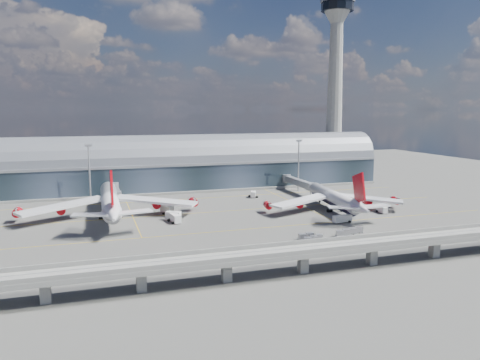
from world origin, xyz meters
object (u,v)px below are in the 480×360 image
object	(u,v)px
floodlight_mast_right	(299,164)
service_truck_4	(253,194)
control_tower	(335,90)
cargo_train_2	(349,232)
airliner_left	(110,201)
airliner_right	(335,199)
service_truck_2	(342,219)
service_truck_5	(167,209)
cargo_train_0	(306,236)
service_truck_3	(382,210)
service_truck_0	(175,218)
cargo_train_1	(314,239)
floodlight_mast_left	(89,172)
service_truck_1	(173,216)

from	to	relation	value
floodlight_mast_right	service_truck_4	size ratio (longest dim) A/B	4.79
control_tower	cargo_train_2	world-z (taller)	control_tower
airliner_left	airliner_right	xyz separation A→B (m)	(86.83, -15.78, -1.28)
floodlight_mast_right	service_truck_2	distance (m)	69.10
service_truck_5	cargo_train_0	world-z (taller)	service_truck_5
floodlight_mast_right	service_truck_5	bearing A→B (deg)	-156.09
floodlight_mast_right	airliner_left	xyz separation A→B (m)	(-93.11, -32.21, -7.38)
floodlight_mast_right	airliner_right	world-z (taller)	floodlight_mast_right
service_truck_3	service_truck_0	bearing A→B (deg)	177.14
cargo_train_0	cargo_train_1	bearing A→B (deg)	-151.32
floodlight_mast_right	cargo_train_0	distance (m)	91.23
airliner_right	service_truck_2	xyz separation A→B (m)	(-7.25, -18.66, -3.58)
control_tower	floodlight_mast_right	bearing A→B (deg)	-141.34
service_truck_5	floodlight_mast_left	bearing A→B (deg)	107.95
service_truck_0	service_truck_1	xyz separation A→B (m)	(0.03, 3.76, 0.03)
service_truck_5	cargo_train_1	size ratio (longest dim) A/B	0.85
airliner_left	cargo_train_0	world-z (taller)	airliner_left
floodlight_mast_right	service_truck_0	xyz separation A→B (m)	(-71.21, -47.70, -12.07)
control_tower	floodlight_mast_right	world-z (taller)	control_tower
service_truck_3	cargo_train_1	bearing A→B (deg)	-143.35
service_truck_0	service_truck_4	distance (m)	57.24
control_tower	cargo_train_1	xyz separation A→B (m)	(-69.85, -113.96, -50.69)
airliner_right	service_truck_2	size ratio (longest dim) A/B	7.96
service_truck_4	cargo_train_2	size ratio (longest dim) A/B	0.46
airliner_right	service_truck_4	xyz separation A→B (m)	(-21.51, 37.58, -3.54)
floodlight_mast_left	airliner_left	bearing A→B (deg)	-77.92
service_truck_4	service_truck_5	bearing A→B (deg)	-131.57
floodlight_mast_left	floodlight_mast_right	world-z (taller)	same
service_truck_2	service_truck_4	xyz separation A→B (m)	(-14.25, 56.24, 0.03)
service_truck_2	floodlight_mast_left	bearing A→B (deg)	45.28
control_tower	cargo_train_1	distance (m)	142.95
floodlight_mast_left	service_truck_2	distance (m)	109.86
floodlight_mast_left	cargo_train_1	bearing A→B (deg)	-52.84
floodlight_mast_left	service_truck_3	xyz separation A→B (m)	(109.68, -57.39, -12.31)
cargo_train_0	service_truck_4	bearing A→B (deg)	2.98
control_tower	floodlight_mast_right	xyz separation A→B (m)	(-35.00, -28.00, -38.00)
service_truck_4	cargo_train_1	bearing A→B (deg)	-72.87
service_truck_1	cargo_train_1	distance (m)	55.56
cargo_train_1	floodlight_mast_right	bearing A→B (deg)	1.85
cargo_train_1	service_truck_3	bearing A→B (deg)	-33.40
service_truck_2	service_truck_5	size ratio (longest dim) A/B	1.11
service_truck_0	service_truck_1	bearing A→B (deg)	81.89
cargo_train_0	control_tower	bearing A→B (deg)	-23.22
service_truck_5	cargo_train_2	world-z (taller)	service_truck_5
cargo_train_1	cargo_train_2	world-z (taller)	cargo_train_2
cargo_train_1	cargo_train_2	distance (m)	15.51
control_tower	floodlight_mast_right	distance (m)	58.76
service_truck_0	service_truck_4	world-z (taller)	service_truck_0
floodlight_mast_left	service_truck_5	bearing A→B (deg)	-48.06
control_tower	floodlight_mast_right	size ratio (longest dim) A/B	4.01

